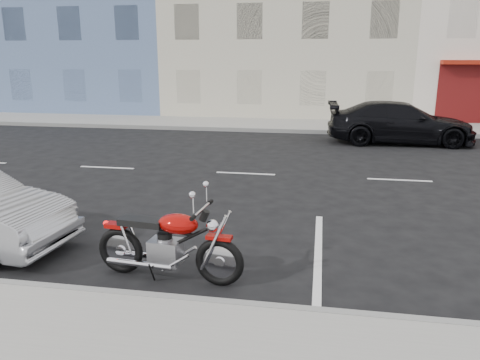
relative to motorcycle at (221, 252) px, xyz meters
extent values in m
plane|color=black|center=(1.31, 6.32, -0.51)|extent=(120.00, 120.00, 0.00)
cube|color=gray|center=(-3.69, 15.02, -0.43)|extent=(80.00, 3.40, 0.15)
cube|color=gray|center=(-3.69, 13.32, -0.43)|extent=(80.00, 0.12, 0.16)
cube|color=beige|center=(-0.69, 22.62, 5.24)|extent=(12.00, 12.00, 11.50)
torus|color=black|center=(0.75, -0.07, -0.17)|extent=(0.71, 0.18, 0.70)
torus|color=black|center=(-0.75, 0.07, -0.17)|extent=(0.71, 0.18, 0.70)
cube|color=#980805|center=(0.75, -0.07, 0.19)|extent=(0.37, 0.17, 0.05)
cube|color=#980805|center=(-0.80, 0.08, 0.21)|extent=(0.33, 0.20, 0.06)
cube|color=gray|center=(-0.05, 0.00, -0.11)|extent=(0.47, 0.35, 0.35)
ellipsoid|color=#980805|center=(0.16, -0.02, 0.33)|extent=(0.61, 0.41, 0.28)
cube|color=black|center=(-0.39, 0.04, 0.31)|extent=(0.67, 0.33, 0.09)
cylinder|color=silver|center=(0.51, -0.05, 0.57)|extent=(0.11, 0.73, 0.04)
sphere|color=silver|center=(0.66, -0.06, 0.35)|extent=(0.18, 0.18, 0.18)
cylinder|color=silver|center=(-0.41, -0.11, -0.28)|extent=(0.99, 0.18, 0.08)
cylinder|color=silver|center=(-0.38, 0.18, -0.28)|extent=(0.99, 0.18, 0.08)
cylinder|color=silver|center=(0.70, -0.07, 0.14)|extent=(0.40, 0.08, 0.83)
cylinder|color=black|center=(0.18, -0.02, 0.07)|extent=(0.84, 0.13, 0.51)
imported|color=black|center=(4.06, 11.76, 0.24)|extent=(5.19, 2.22, 1.49)
camera|label=1|loc=(1.26, -5.77, 2.60)|focal=35.00mm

